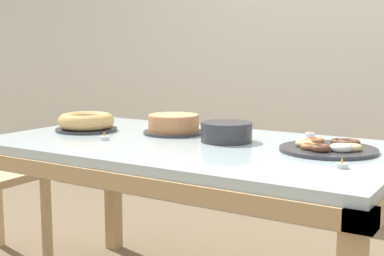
% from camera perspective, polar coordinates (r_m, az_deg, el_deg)
% --- Properties ---
extents(wall_back, '(8.00, 0.10, 2.60)m').
position_cam_1_polar(wall_back, '(3.81, 14.94, 10.88)').
color(wall_back, silver).
rests_on(wall_back, ground).
extents(dining_table, '(1.68, 0.96, 0.74)m').
position_cam_1_polar(dining_table, '(2.18, -0.10, -3.73)').
color(dining_table, silver).
rests_on(dining_table, ground).
extents(cake_chocolate_round, '(0.27, 0.27, 0.09)m').
position_cam_1_polar(cake_chocolate_round, '(2.39, -1.97, 0.37)').
color(cake_chocolate_round, '#333338').
rests_on(cake_chocolate_round, dining_table).
extents(cake_golden_bundt, '(0.28, 0.28, 0.08)m').
position_cam_1_polar(cake_golden_bundt, '(2.52, -11.21, 0.60)').
color(cake_golden_bundt, '#333338').
rests_on(cake_golden_bundt, dining_table).
extents(pastry_platter, '(0.36, 0.36, 0.04)m').
position_cam_1_polar(pastry_platter, '(2.03, 14.44, -2.06)').
color(pastry_platter, '#333338').
rests_on(pastry_platter, dining_table).
extents(plate_stack, '(0.21, 0.21, 0.08)m').
position_cam_1_polar(plate_stack, '(2.18, 3.70, -0.43)').
color(plate_stack, '#333338').
rests_on(plate_stack, dining_table).
extents(tealight_near_cakes, '(0.04, 0.04, 0.04)m').
position_cam_1_polar(tealight_near_cakes, '(1.76, 15.69, -3.82)').
color(tealight_near_cakes, silver).
rests_on(tealight_near_cakes, dining_table).
extents(tealight_near_front, '(0.04, 0.04, 0.04)m').
position_cam_1_polar(tealight_near_front, '(2.25, -9.34, -1.02)').
color(tealight_near_front, silver).
rests_on(tealight_near_front, dining_table).
extents(tealight_left_edge, '(0.04, 0.04, 0.04)m').
position_cam_1_polar(tealight_left_edge, '(2.37, 12.46, -0.65)').
color(tealight_left_edge, silver).
rests_on(tealight_left_edge, dining_table).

